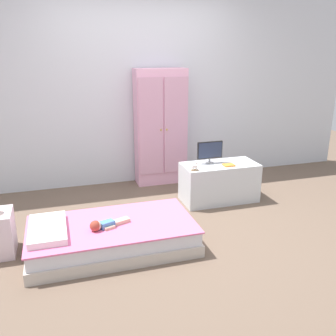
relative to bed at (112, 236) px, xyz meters
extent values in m
cube|color=brown|center=(0.68, 0.24, -0.13)|extent=(10.00, 10.00, 0.02)
cube|color=silver|center=(0.68, 1.81, 1.23)|extent=(6.40, 0.05, 2.70)
cube|color=beige|center=(0.00, 0.00, -0.07)|extent=(1.53, 0.83, 0.11)
cube|color=silver|center=(0.00, 0.00, 0.05)|extent=(1.49, 0.79, 0.12)
cube|color=pink|center=(0.00, 0.00, 0.12)|extent=(1.52, 0.82, 0.01)
cube|color=white|center=(-0.57, 0.00, 0.16)|extent=(0.32, 0.59, 0.06)
cube|color=#4C84C6|center=(-0.05, -0.06, 0.16)|extent=(0.15, 0.12, 0.06)
cube|color=#DBB293|center=(0.08, 0.01, 0.15)|extent=(0.16, 0.09, 0.04)
cube|color=#DBB293|center=(0.09, -0.03, 0.15)|extent=(0.16, 0.09, 0.04)
cube|color=#DBB293|center=(-0.07, -0.01, 0.14)|extent=(0.10, 0.06, 0.03)
cube|color=#DBB293|center=(-0.03, -0.11, 0.14)|extent=(0.10, 0.06, 0.03)
sphere|color=#DBB293|center=(-0.15, -0.09, 0.17)|extent=(0.09, 0.09, 0.09)
sphere|color=#9E3D2D|center=(-0.16, -0.10, 0.17)|extent=(0.10, 0.10, 0.10)
cube|color=#EFADCC|center=(0.94, 1.64, 0.66)|extent=(0.69, 0.27, 1.56)
cube|color=#D298B3|center=(0.77, 1.49, 0.69)|extent=(0.32, 0.02, 1.28)
cube|color=#D298B3|center=(1.11, 1.49, 0.69)|extent=(0.32, 0.02, 1.28)
sphere|color=gold|center=(0.90, 1.47, 0.66)|extent=(0.02, 0.02, 0.02)
sphere|color=gold|center=(0.98, 1.47, 0.66)|extent=(0.02, 0.02, 0.02)
cube|color=silver|center=(1.44, 0.78, 0.11)|extent=(0.91, 0.44, 0.47)
cylinder|color=#99999E|center=(1.34, 0.85, 0.35)|extent=(0.10, 0.10, 0.01)
cylinder|color=#99999E|center=(1.34, 0.85, 0.38)|extent=(0.02, 0.02, 0.05)
cube|color=black|center=(1.34, 0.85, 0.51)|extent=(0.32, 0.02, 0.21)
cube|color=#28334C|center=(1.34, 0.84, 0.51)|extent=(0.30, 0.01, 0.19)
cube|color=#8E6642|center=(1.06, 0.64, 0.35)|extent=(0.09, 0.01, 0.01)
cube|color=#8E6642|center=(1.06, 0.62, 0.35)|extent=(0.09, 0.01, 0.01)
cube|color=white|center=(1.06, 0.63, 0.39)|extent=(0.06, 0.03, 0.03)
cylinder|color=white|center=(1.08, 0.64, 0.37)|extent=(0.01, 0.01, 0.02)
cylinder|color=white|center=(1.08, 0.62, 0.37)|extent=(0.01, 0.01, 0.02)
cylinder|color=white|center=(1.04, 0.64, 0.37)|extent=(0.01, 0.01, 0.02)
cylinder|color=white|center=(1.04, 0.62, 0.37)|extent=(0.01, 0.01, 0.02)
cylinder|color=white|center=(1.08, 0.63, 0.42)|extent=(0.02, 0.02, 0.02)
sphere|color=white|center=(1.08, 0.63, 0.44)|extent=(0.03, 0.03, 0.03)
cube|color=orange|center=(1.51, 0.68, 0.36)|extent=(0.13, 0.11, 0.02)
camera|label=1|loc=(-0.41, -3.14, 1.68)|focal=39.84mm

